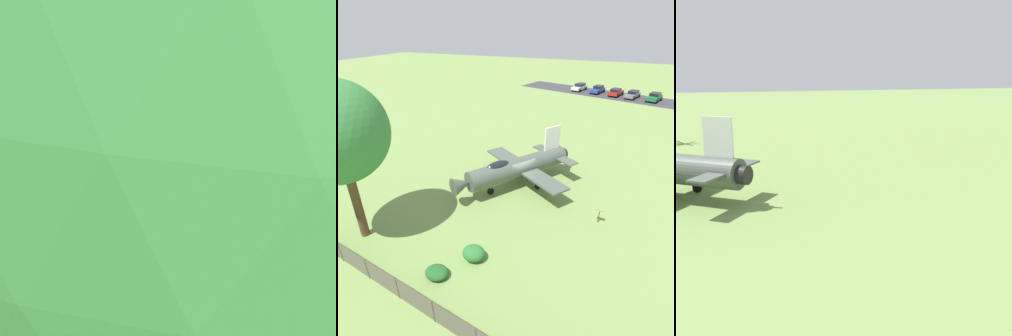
% 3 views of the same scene
% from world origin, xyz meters
% --- Properties ---
extents(ground_plane, '(200.00, 200.00, 0.00)m').
position_xyz_m(ground_plane, '(0.00, 0.00, 0.00)').
color(ground_plane, '#75934C').
extents(parking_strip, '(18.96, 42.06, 0.00)m').
position_xyz_m(parking_strip, '(41.28, -5.13, 0.00)').
color(parking_strip, '#38383D').
rests_on(parking_strip, ground_plane).
extents(display_jet, '(11.21, 9.41, 4.88)m').
position_xyz_m(display_jet, '(-0.32, 0.21, 1.85)').
color(display_jet, '#4C564C').
rests_on(display_jet, ground_plane).
extents(perimeter_fence, '(5.70, 38.76, 1.53)m').
position_xyz_m(perimeter_fence, '(-14.10, 0.31, 0.81)').
color(perimeter_fence, '#4C4238').
rests_on(perimeter_fence, ground_plane).
extents(shrub_near_fence, '(1.26, 1.45, 0.94)m').
position_xyz_m(shrub_near_fence, '(-9.79, -0.72, 0.47)').
color(shrub_near_fence, '#2D7033').
rests_on(shrub_near_fence, ground_plane).
extents(shrub_by_tree, '(1.21, 1.41, 0.61)m').
position_xyz_m(shrub_by_tree, '(-11.87, 0.61, 0.30)').
color(shrub_by_tree, '#235B26').
rests_on(shrub_by_tree, ground_plane).
extents(info_plaque, '(0.46, 0.64, 1.14)m').
position_xyz_m(info_plaque, '(-2.86, -7.45, 0.85)').
color(info_plaque, '#333333').
rests_on(info_plaque, ground_plane).
extents(parked_car_green, '(4.53, 3.13, 1.54)m').
position_xyz_m(parked_car_green, '(39.27, -12.51, 0.79)').
color(parked_car_green, '#1E6B3D').
rests_on(parked_car_green, ground_plane).
extents(parked_car_gray, '(4.82, 3.04, 1.42)m').
position_xyz_m(parked_car_gray, '(40.38, -8.66, 0.74)').
color(parked_car_gray, slate).
rests_on(parked_car_gray, ground_plane).
extents(parked_car_red, '(4.70, 2.90, 1.49)m').
position_xyz_m(parked_car_red, '(41.09, -5.48, 0.77)').
color(parked_car_red, red).
rests_on(parked_car_red, ground_plane).
extents(parked_car_blue, '(4.56, 2.86, 1.51)m').
position_xyz_m(parked_car_blue, '(42.32, -1.74, 0.78)').
color(parked_car_blue, '#23429E').
rests_on(parked_car_blue, ground_plane).
extents(parked_car_white, '(4.77, 2.98, 1.48)m').
position_xyz_m(parked_car_white, '(43.47, 2.28, 0.76)').
color(parked_car_white, silver).
rests_on(parked_car_white, ground_plane).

